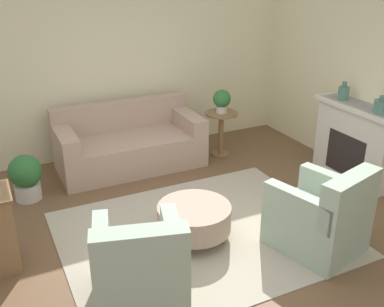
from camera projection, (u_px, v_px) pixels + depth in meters
name	position (u px, v px, depth m)	size (l,w,h in m)	color
ground_plane	(201.00, 234.00, 5.05)	(16.00, 16.00, 0.00)	brown
wall_back	(118.00, 63.00, 6.81)	(9.49, 0.12, 2.80)	beige
rug	(201.00, 234.00, 5.04)	(3.04, 2.44, 0.01)	#B2A893
couch	(129.00, 145.00, 6.63)	(2.08, 0.98, 0.91)	tan
armchair_left	(140.00, 272.00, 3.86)	(0.96, 1.03, 0.95)	#9EB29E
armchair_right	(321.00, 218.00, 4.65)	(0.96, 1.03, 0.95)	#9EB29E
ottoman_table	(194.00, 218.00, 4.87)	(0.80, 0.80, 0.39)	tan
side_table	(221.00, 127.00, 6.94)	(0.50, 0.50, 0.70)	olive
fireplace	(356.00, 141.00, 6.17)	(0.44, 1.34, 1.06)	silver
vase_mantel_near	(344.00, 92.00, 6.21)	(0.15, 0.15, 0.24)	#477066
vase_mantel_far	(382.00, 106.00, 5.65)	(0.22, 0.22, 0.22)	#477066
potted_plant_on_side_table	(222.00, 100.00, 6.77)	(0.27, 0.27, 0.36)	beige
potted_plant_floor	(26.00, 176.00, 5.68)	(0.42, 0.42, 0.60)	beige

